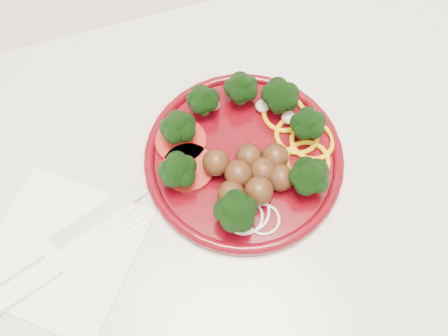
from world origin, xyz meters
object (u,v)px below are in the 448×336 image
object	(u,v)px
knife	(36,255)
fork	(45,277)
plate	(244,152)
napkin	(61,251)

from	to	relation	value
knife	fork	xyz separation A→B (m)	(0.01, -0.03, -0.00)
plate	knife	size ratio (longest dim) A/B	1.12
plate	fork	size ratio (longest dim) A/B	1.27
plate	napkin	world-z (taller)	plate
napkin	fork	xyz separation A→B (m)	(-0.02, -0.03, 0.01)
plate	fork	world-z (taller)	plate
napkin	knife	distance (m)	0.03
napkin	fork	distance (m)	0.04
plate	fork	xyz separation A→B (m)	(-0.27, -0.07, -0.01)
fork	plate	bearing A→B (deg)	-2.34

